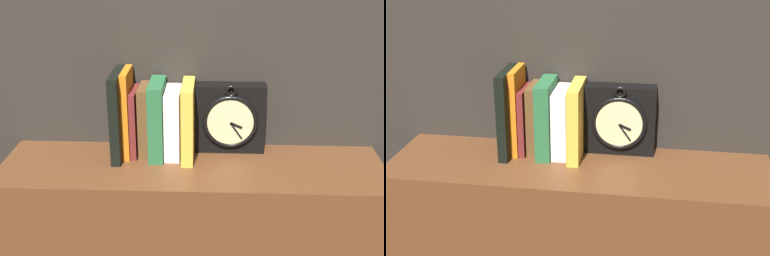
% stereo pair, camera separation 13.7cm
% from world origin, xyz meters
% --- Properties ---
extents(clock, '(0.19, 0.07, 0.20)m').
position_xyz_m(clock, '(0.10, 0.10, 0.98)').
color(clock, black).
rests_on(clock, bookshelf).
extents(book_slot0_black, '(0.03, 0.16, 0.24)m').
position_xyz_m(book_slot0_black, '(-0.20, 0.06, 1.00)').
color(book_slot0_black, black).
rests_on(book_slot0_black, bookshelf).
extents(book_slot1_orange, '(0.02, 0.12, 0.24)m').
position_xyz_m(book_slot1_orange, '(-0.18, 0.08, 1.00)').
color(book_slot1_orange, orange).
rests_on(book_slot1_orange, bookshelf).
extents(book_slot2_maroon, '(0.02, 0.12, 0.18)m').
position_xyz_m(book_slot2_maroon, '(-0.16, 0.08, 0.97)').
color(book_slot2_maroon, maroon).
rests_on(book_slot2_maroon, bookshelf).
extents(book_slot3_brown, '(0.03, 0.11, 0.19)m').
position_xyz_m(book_slot3_brown, '(-0.13, 0.08, 0.98)').
color(book_slot3_brown, brown).
rests_on(book_slot3_brown, bookshelf).
extents(book_slot4_green, '(0.04, 0.14, 0.21)m').
position_xyz_m(book_slot4_green, '(-0.10, 0.07, 0.98)').
color(book_slot4_green, '#286A3C').
rests_on(book_slot4_green, bookshelf).
extents(book_slot5_white, '(0.04, 0.13, 0.19)m').
position_xyz_m(book_slot5_white, '(-0.05, 0.07, 0.97)').
color(book_slot5_white, white).
rests_on(book_slot5_white, bookshelf).
extents(book_slot6_yellow, '(0.03, 0.15, 0.21)m').
position_xyz_m(book_slot6_yellow, '(-0.01, 0.06, 0.98)').
color(book_slot6_yellow, yellow).
rests_on(book_slot6_yellow, bookshelf).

